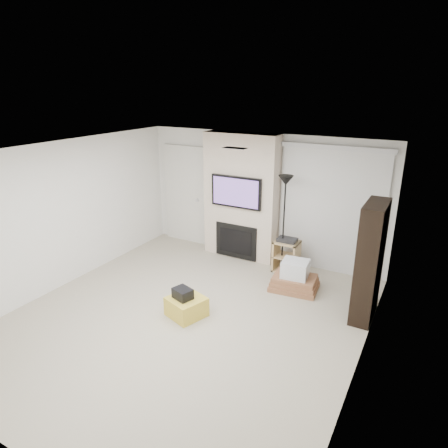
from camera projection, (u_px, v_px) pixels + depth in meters
The scene contains 16 objects.
floor at pixel (186, 318), 6.07m from camera, with size 5.00×5.50×0.00m, color #B2A891.
ceiling at pixel (180, 154), 5.24m from camera, with size 5.00×5.50×0.00m, color white.
wall_back at pixel (262, 197), 7.93m from camera, with size 5.00×2.50×0.00m, color white.
wall_front at pixel (0, 348), 3.38m from camera, with size 5.00×2.50×0.00m, color white.
wall_left at pixel (62, 215), 6.79m from camera, with size 5.50×2.50×0.00m, color white.
wall_right at pixel (366, 282), 4.52m from camera, with size 5.50×2.50×0.00m, color white.
hvac_vent at pixel (235, 148), 5.72m from camera, with size 0.35×0.18×0.01m, color silver.
ottoman at pixel (186, 307), 6.10m from camera, with size 0.50×0.50×0.30m, color gold.
black_bag at pixel (183, 293), 6.02m from camera, with size 0.28×0.22×0.16m, color black.
fireplace_wall at pixel (241, 198), 7.92m from camera, with size 1.50×0.47×2.50m.
entry_door at pixel (186, 195), 8.78m from camera, with size 1.02×0.11×2.14m.
vertical_blinds at pixel (331, 206), 7.24m from camera, with size 1.98×0.10×2.37m.
floor_lamp at pixel (285, 197), 7.15m from camera, with size 0.27×0.27×1.84m.
av_stand at pixel (286, 254), 7.50m from camera, with size 0.45×0.38×0.66m.
box_stack at pixel (295, 278), 6.87m from camera, with size 0.85×0.68×0.53m.
bookshelf at pixel (370, 262), 5.85m from camera, with size 0.30×0.80×1.80m.
Camera 1 is at (3.04, -4.32, 3.37)m, focal length 32.00 mm.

